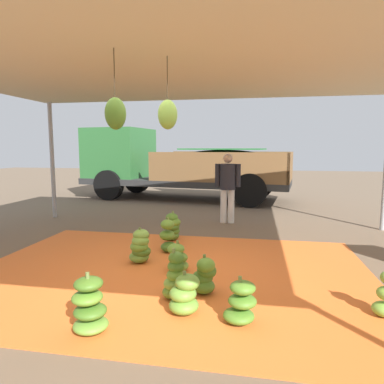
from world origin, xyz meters
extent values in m
plane|color=brown|center=(0.00, 3.00, 0.00)|extent=(40.00, 40.00, 0.00)
cube|color=orange|center=(0.00, 0.00, 0.01)|extent=(5.52, 4.05, 0.01)
cylinder|color=#9EA0A5|center=(-3.80, 3.30, 1.41)|extent=(0.10, 0.10, 2.82)
cube|color=beige|center=(0.00, 0.00, 2.85)|extent=(8.00, 7.00, 0.06)
cylinder|color=#4C422D|center=(0.06, -0.28, 2.58)|extent=(0.01, 0.01, 0.49)
ellipsoid|color=#75A83D|center=(0.06, -0.28, 2.13)|extent=(0.24, 0.24, 0.36)
cylinder|color=#4C422D|center=(-0.43, -0.72, 2.57)|extent=(0.01, 0.01, 0.51)
ellipsoid|color=#477523|center=(-0.43, -0.72, 2.11)|extent=(0.24, 0.24, 0.36)
ellipsoid|color=#75A83D|center=(0.10, 0.08, 0.08)|extent=(0.41, 0.41, 0.15)
ellipsoid|color=#60932D|center=(0.11, 0.06, 0.21)|extent=(0.31, 0.31, 0.15)
ellipsoid|color=#60932D|center=(0.08, 0.05, 0.33)|extent=(0.30, 0.30, 0.15)
cylinder|color=olive|center=(0.10, 0.07, 0.39)|extent=(0.04, 0.04, 0.12)
ellipsoid|color=#75A83D|center=(2.47, -0.82, 0.08)|extent=(0.31, 0.31, 0.15)
ellipsoid|color=#6B9E38|center=(-0.56, 0.33, 0.10)|extent=(0.32, 0.32, 0.18)
ellipsoid|color=#477523|center=(-0.52, 0.33, 0.18)|extent=(0.38, 0.38, 0.18)
ellipsoid|color=#60932D|center=(-0.54, 0.30, 0.27)|extent=(0.34, 0.34, 0.18)
ellipsoid|color=#75A83D|center=(-0.52, 0.30, 0.35)|extent=(0.31, 0.31, 0.18)
ellipsoid|color=#75A83D|center=(-0.52, 0.34, 0.43)|extent=(0.33, 0.33, 0.18)
cylinder|color=olive|center=(-0.53, 0.31, 0.49)|extent=(0.04, 0.04, 0.12)
ellipsoid|color=#518428|center=(0.56, -0.60, 0.10)|extent=(0.37, 0.37, 0.17)
ellipsoid|color=#477523|center=(0.54, -0.56, 0.18)|extent=(0.26, 0.26, 0.17)
ellipsoid|color=#477523|center=(0.60, -0.56, 0.27)|extent=(0.33, 0.33, 0.17)
ellipsoid|color=#60932D|center=(0.59, -0.61, 0.36)|extent=(0.31, 0.31, 0.17)
cylinder|color=olive|center=(0.57, -0.58, 0.42)|extent=(0.04, 0.04, 0.12)
ellipsoid|color=#477523|center=(-0.25, 0.93, 0.09)|extent=(0.39, 0.39, 0.17)
ellipsoid|color=#60932D|center=(-0.29, 0.97, 0.28)|extent=(0.31, 0.31, 0.17)
ellipsoid|color=#60932D|center=(-0.27, 0.92, 0.47)|extent=(0.32, 0.32, 0.17)
cylinder|color=olive|center=(-0.26, 0.95, 0.53)|extent=(0.04, 0.04, 0.12)
ellipsoid|color=#518428|center=(1.01, -1.22, 0.08)|extent=(0.36, 0.36, 0.13)
ellipsoid|color=#518428|center=(1.04, -1.18, 0.22)|extent=(0.36, 0.36, 0.13)
ellipsoid|color=#518428|center=(1.04, -1.19, 0.36)|extent=(0.35, 0.35, 0.13)
cylinder|color=olive|center=(1.02, -1.20, 0.42)|extent=(0.04, 0.04, 0.12)
ellipsoid|color=#6B9E38|center=(-0.35, -1.64, 0.07)|extent=(0.40, 0.40, 0.12)
ellipsoid|color=#477523|center=(-0.36, -1.63, 0.20)|extent=(0.38, 0.38, 0.12)
ellipsoid|color=#60932D|center=(-0.38, -1.63, 0.33)|extent=(0.31, 0.31, 0.12)
ellipsoid|color=#477523|center=(-0.37, -1.61, 0.46)|extent=(0.35, 0.35, 0.12)
cylinder|color=olive|center=(-0.37, -1.64, 0.52)|extent=(0.04, 0.04, 0.12)
ellipsoid|color=#60932D|center=(0.23, -0.80, 0.08)|extent=(0.25, 0.25, 0.15)
ellipsoid|color=#75A83D|center=(0.24, -0.79, 0.18)|extent=(0.29, 0.29, 0.15)
ellipsoid|color=#60932D|center=(0.27, -0.78, 0.28)|extent=(0.26, 0.26, 0.15)
ellipsoid|color=#477523|center=(0.27, -0.76, 0.38)|extent=(0.25, 0.25, 0.15)
ellipsoid|color=#477523|center=(0.27, -0.76, 0.47)|extent=(0.19, 0.19, 0.15)
cylinder|color=olive|center=(0.25, -0.78, 0.53)|extent=(0.04, 0.04, 0.12)
ellipsoid|color=#6B9E38|center=(0.44, -1.13, 0.09)|extent=(0.44, 0.44, 0.17)
ellipsoid|color=#6B9E38|center=(0.42, -1.11, 0.21)|extent=(0.40, 0.40, 0.17)
ellipsoid|color=#6B9E38|center=(0.47, -1.10, 0.33)|extent=(0.28, 0.28, 0.17)
cylinder|color=olive|center=(0.44, -1.10, 0.39)|extent=(0.04, 0.04, 0.12)
ellipsoid|color=#477523|center=(-0.38, 1.67, 0.09)|extent=(0.37, 0.37, 0.16)
ellipsoid|color=#518428|center=(-0.37, 1.70, 0.18)|extent=(0.34, 0.34, 0.16)
ellipsoid|color=#477523|center=(-0.36, 1.66, 0.26)|extent=(0.36, 0.36, 0.16)
ellipsoid|color=#60932D|center=(-0.33, 1.67, 0.35)|extent=(0.29, 0.29, 0.16)
ellipsoid|color=#518428|center=(-0.38, 1.68, 0.44)|extent=(0.31, 0.31, 0.16)
cylinder|color=olive|center=(-0.36, 1.68, 0.50)|extent=(0.04, 0.04, 0.12)
cube|color=#2D2D2D|center=(-1.20, 6.96, 0.60)|extent=(7.13, 3.14, 0.20)
cube|color=#2D6B33|center=(-3.66, 7.29, 1.55)|extent=(2.19, 2.30, 1.70)
cube|color=#232D38|center=(-4.63, 7.42, 1.89)|extent=(0.26, 1.78, 0.75)
cube|color=brown|center=(-0.05, 5.72, 1.15)|extent=(4.25, 0.65, 0.90)
cube|color=brown|center=(0.24, 7.86, 1.15)|extent=(4.25, 0.65, 0.90)
cube|color=brown|center=(2.17, 6.51, 1.15)|extent=(0.38, 2.23, 0.90)
ellipsoid|color=#477523|center=(0.10, 6.79, 1.18)|extent=(3.98, 2.37, 0.97)
cube|color=#237533|center=(0.10, 6.79, 1.69)|extent=(2.77, 2.03, 0.04)
cylinder|color=black|center=(-3.66, 6.26, 0.50)|extent=(1.03, 0.41, 1.00)
cylinder|color=black|center=(-3.39, 8.29, 0.50)|extent=(1.03, 0.41, 1.00)
cylinder|color=black|center=(0.98, 5.64, 0.50)|extent=(1.03, 0.41, 1.00)
cylinder|color=black|center=(1.26, 7.66, 0.50)|extent=(1.03, 0.41, 1.00)
cylinder|color=silver|center=(0.43, 3.42, 0.39)|extent=(0.15, 0.15, 0.78)
cylinder|color=silver|center=(0.60, 3.42, 0.39)|extent=(0.15, 0.15, 0.78)
cylinder|color=#26262D|center=(0.51, 3.42, 1.07)|extent=(0.36, 0.36, 0.59)
cylinder|color=#26262D|center=(0.28, 3.42, 1.11)|extent=(0.11, 0.11, 0.52)
cylinder|color=#26262D|center=(0.75, 3.42, 1.11)|extent=(0.11, 0.11, 0.52)
sphere|color=tan|center=(0.51, 3.42, 1.49)|extent=(0.21, 0.21, 0.21)
camera|label=1|loc=(1.14, -4.49, 1.72)|focal=32.44mm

